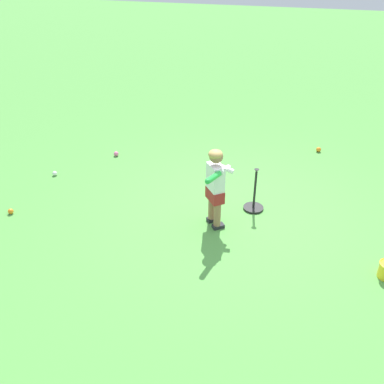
# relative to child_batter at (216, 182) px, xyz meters

# --- Properties ---
(ground_plane) EXTENTS (40.00, 40.00, 0.00)m
(ground_plane) POSITION_rel_child_batter_xyz_m (0.35, -0.22, -0.65)
(ground_plane) COLOR #519942
(child_batter) EXTENTS (0.62, 0.36, 1.08)m
(child_batter) POSITION_rel_child_batter_xyz_m (0.00, 0.00, 0.00)
(child_batter) COLOR #232328
(child_batter) RESTS_ON ground
(play_ball_near_batter) EXTENTS (0.07, 0.07, 0.07)m
(play_ball_near_batter) POSITION_rel_child_batter_xyz_m (0.63, 2.73, -0.61)
(play_ball_near_batter) COLOR white
(play_ball_near_batter) RESTS_ON ground
(play_ball_center_lawn) EXTENTS (0.07, 0.07, 0.07)m
(play_ball_center_lawn) POSITION_rel_child_batter_xyz_m (-0.49, 2.73, -0.61)
(play_ball_center_lawn) COLOR orange
(play_ball_center_lawn) RESTS_ON ground
(play_ball_far_left) EXTENTS (0.08, 0.08, 0.08)m
(play_ball_far_left) POSITION_rel_child_batter_xyz_m (1.54, 2.09, -0.61)
(play_ball_far_left) COLOR pink
(play_ball_far_left) RESTS_ON ground
(play_ball_far_right) EXTENTS (0.08, 0.08, 0.08)m
(play_ball_far_right) POSITION_rel_child_batter_xyz_m (2.64, -1.26, -0.61)
(play_ball_far_right) COLOR orange
(play_ball_far_right) RESTS_ON ground
(batting_tee) EXTENTS (0.28, 0.28, 0.62)m
(batting_tee) POSITION_rel_child_batter_xyz_m (0.52, -0.43, -0.55)
(batting_tee) COLOR black
(batting_tee) RESTS_ON ground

